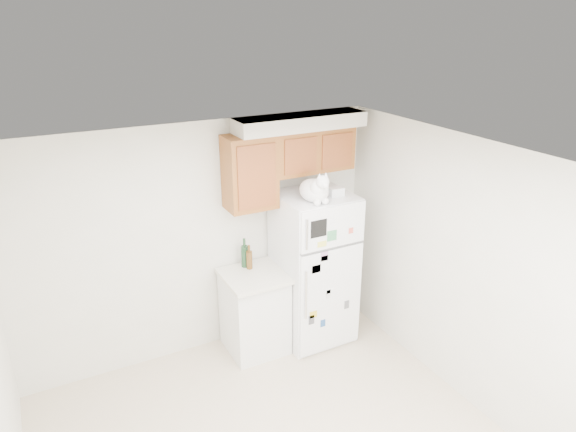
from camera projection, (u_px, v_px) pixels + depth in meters
room_shell at (291, 274)px, 3.76m from camera, size 3.84×4.04×2.52m
refrigerator at (314, 268)px, 5.62m from camera, size 0.76×0.78×1.70m
base_counter at (255, 311)px, 5.53m from camera, size 0.64×0.64×0.92m
cat at (316, 190)px, 5.07m from camera, size 0.33×0.48×0.34m
storage_box_back at (316, 185)px, 5.45m from camera, size 0.20×0.17×0.10m
storage_box_front at (336, 192)px, 5.27m from camera, size 0.16×0.12×0.09m
bottle_green at (245, 253)px, 5.45m from camera, size 0.08×0.08×0.33m
bottle_amber at (249, 257)px, 5.41m from camera, size 0.06×0.06×0.27m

